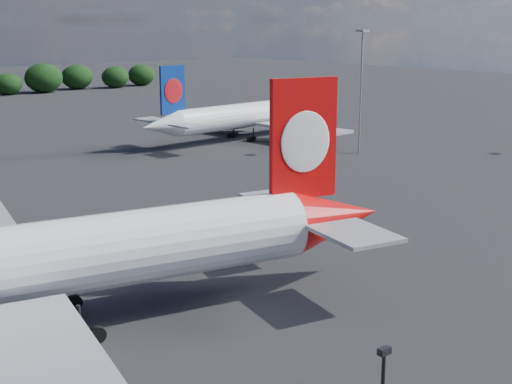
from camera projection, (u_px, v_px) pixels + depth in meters
qantas_airliner at (60, 260)px, 49.79m from camera, size 52.38×50.06×17.17m
china_southern_airliner at (244, 116)px, 131.42m from camera, size 43.79×41.67×14.28m
floodlight_mast_near at (361, 73)px, 115.31m from camera, size 1.60×1.60×20.10m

